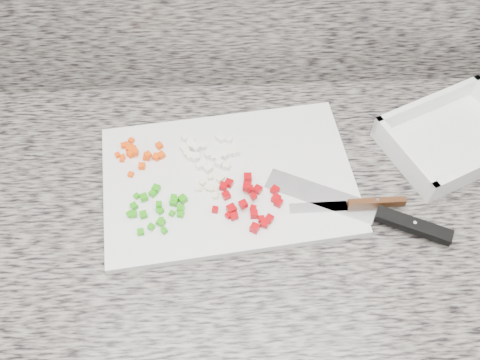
# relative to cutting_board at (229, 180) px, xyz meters

# --- Properties ---
(cabinet) EXTENTS (3.92, 0.62, 0.86)m
(cabinet) POSITION_rel_cutting_board_xyz_m (0.02, -0.04, -0.48)
(cabinet) COLOR silver
(cabinet) RESTS_ON ground
(countertop) EXTENTS (3.96, 0.64, 0.04)m
(countertop) POSITION_rel_cutting_board_xyz_m (0.02, -0.04, -0.03)
(countertop) COLOR slate
(countertop) RESTS_ON cabinet
(cutting_board) EXTENTS (0.48, 0.35, 0.02)m
(cutting_board) POSITION_rel_cutting_board_xyz_m (0.00, 0.00, 0.00)
(cutting_board) COLOR silver
(cutting_board) RESTS_ON countertop
(carrot_pile) EXTENTS (0.10, 0.09, 0.02)m
(carrot_pile) POSITION_rel_cutting_board_xyz_m (-0.17, 0.06, 0.01)
(carrot_pile) COLOR #F24505
(carrot_pile) RESTS_ON cutting_board
(onion_pile) EXTENTS (0.11, 0.09, 0.02)m
(onion_pile) POSITION_rel_cutting_board_xyz_m (-0.04, 0.05, 0.01)
(onion_pile) COLOR white
(onion_pile) RESTS_ON cutting_board
(green_pepper_pile) EXTENTS (0.11, 0.10, 0.02)m
(green_pepper_pile) POSITION_rel_cutting_board_xyz_m (-0.12, -0.06, 0.01)
(green_pepper_pile) COLOR #24930D
(green_pepper_pile) RESTS_ON cutting_board
(red_pepper_pile) EXTENTS (0.13, 0.12, 0.02)m
(red_pepper_pile) POSITION_rel_cutting_board_xyz_m (0.04, -0.06, 0.02)
(red_pepper_pile) COLOR #9F0208
(red_pepper_pile) RESTS_ON cutting_board
(garlic_pile) EXTENTS (0.06, 0.05, 0.01)m
(garlic_pile) POSITION_rel_cutting_board_xyz_m (-0.03, -0.02, 0.01)
(garlic_pile) COLOR beige
(garlic_pile) RESTS_ON cutting_board
(chef_knife) EXTENTS (0.31, 0.17, 0.02)m
(chef_knife) POSITION_rel_cutting_board_xyz_m (0.26, -0.09, 0.01)
(chef_knife) COLOR silver
(chef_knife) RESTS_ON cutting_board
(paring_knife) EXTENTS (0.20, 0.02, 0.02)m
(paring_knife) POSITION_rel_cutting_board_xyz_m (0.23, -0.07, 0.01)
(paring_knife) COLOR silver
(paring_knife) RESTS_ON cutting_board
(tray) EXTENTS (0.30, 0.27, 0.05)m
(tray) POSITION_rel_cutting_board_xyz_m (0.43, 0.07, 0.01)
(tray) COLOR white
(tray) RESTS_ON countertop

